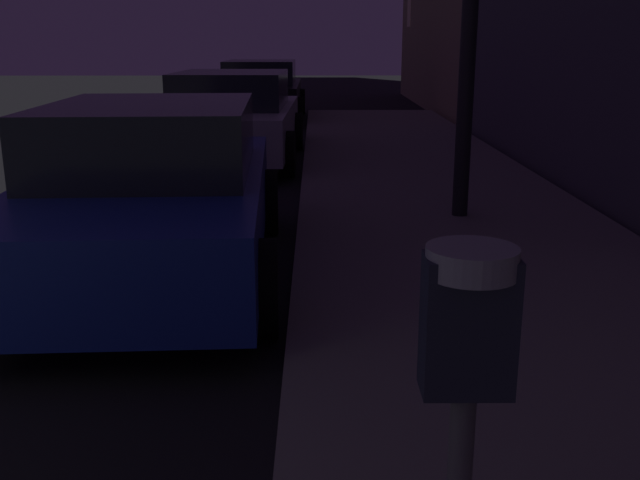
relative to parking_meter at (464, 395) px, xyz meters
The scene contains 4 objects.
parking_meter is the anchor object (origin of this frame).
car_blue 4.77m from the parking_meter, 110.34° to the left, with size 2.19×4.34×1.43m.
car_silver 10.52m from the parking_meter, 99.02° to the left, with size 2.20×4.41×1.43m.
car_black 16.85m from the parking_meter, 95.61° to the left, with size 2.10×4.54×1.43m.
Camera 1 is at (4.18, -1.11, 1.92)m, focal length 40.86 mm.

